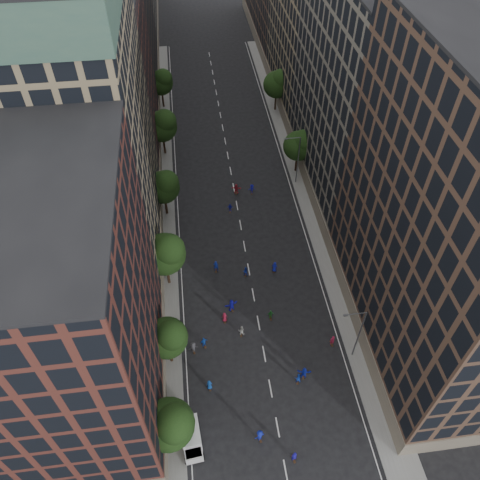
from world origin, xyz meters
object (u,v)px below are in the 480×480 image
Objects in this scene: skater_0 at (209,385)px; streetlamp_near at (358,332)px; skater_2 at (298,378)px; streetlamp_far at (297,158)px; cargo_van at (192,438)px; skater_1 at (294,456)px.

streetlamp_near is at bearing -179.85° from skater_0.
skater_2 is (-7.12, -2.53, -4.39)m from streetlamp_near.
skater_2 is at bearing 170.72° from skater_0.
streetlamp_far reaches higher than cargo_van.
streetlamp_near reaches higher than cargo_van.
skater_0 is at bearing -116.30° from streetlamp_far.
skater_2 is (10.21, -0.48, 0.01)m from skater_0.
streetlamp_far is 45.19m from skater_1.
skater_0 is 0.99× the size of skater_2.
streetlamp_near reaches higher than skater_1.
skater_1 is (10.35, -3.06, -0.37)m from cargo_van.
skater_2 is at bearing -114.54° from skater_1.
skater_1 reaches higher than skater_2.
skater_1 is (-9.33, -44.00, -4.32)m from streetlamp_far.
cargo_van is at bearing 31.23° from skater_2.
streetlamp_near is 15.06m from skater_1.
cargo_van reaches higher than skater_0.
cargo_van is (-19.68, -7.94, -3.95)m from streetlamp_near.
streetlamp_far is at bearing -111.89° from skater_1.
cargo_van is (-19.68, -40.94, -3.95)m from streetlamp_far.
skater_1 reaches higher than skater_0.
skater_1 is at bearing 83.30° from skater_2.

